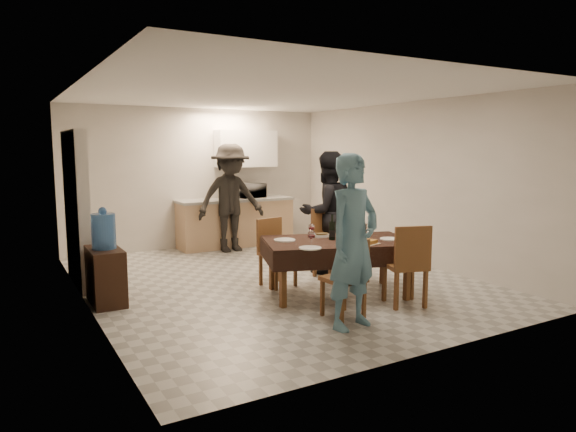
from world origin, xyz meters
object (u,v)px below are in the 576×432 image
object	(u,v)px
person_kitchen	(231,198)
person_near	(353,242)
savoury_tart	(363,242)
dining_table	(337,243)
water_pitcher	(362,231)
water_jug	(104,231)
person_far	(327,213)
microwave	(252,191)
console	(106,276)
wine_bottle	(332,227)

from	to	relation	value
person_kitchen	person_near	bearing A→B (deg)	-96.71
savoury_tart	dining_table	bearing A→B (deg)	104.74
water_pitcher	person_near	bearing A→B (deg)	-131.99
water_jug	person_kitchen	bearing A→B (deg)	39.87
water_pitcher	water_jug	bearing A→B (deg)	159.04
water_pitcher	person_far	bearing A→B (deg)	79.70
dining_table	water_jug	bearing A→B (deg)	176.42
savoury_tart	microwave	distance (m)	4.12
console	person_near	size ratio (longest dim) A/B	0.40
water_pitcher	person_far	world-z (taller)	person_far
water_jug	person_far	world-z (taller)	person_far
microwave	person_far	xyz separation A→B (m)	(-0.04, -2.65, -0.14)
wine_bottle	water_pitcher	size ratio (longest dim) A/B	1.72
savoury_tart	microwave	world-z (taller)	microwave
wine_bottle	console	bearing A→B (deg)	158.01
microwave	person_far	bearing A→B (deg)	89.12
person_far	person_kitchen	world-z (taller)	person_kitchen
water_pitcher	microwave	xyz separation A→B (m)	(0.24, 3.75, 0.24)
water_jug	wine_bottle	xyz separation A→B (m)	(2.58, -1.04, -0.01)
person_kitchen	person_far	bearing A→B (deg)	-74.91
person_near	dining_table	bearing A→B (deg)	50.16
water_pitcher	wine_bottle	bearing A→B (deg)	165.96
wine_bottle	person_far	bearing A→B (deg)	59.04
wine_bottle	savoury_tart	bearing A→B (deg)	-70.77
savoury_tart	wine_bottle	bearing A→B (deg)	109.23
console	wine_bottle	distance (m)	2.83
dining_table	water_pitcher	size ratio (longest dim) A/B	10.94
dining_table	water_jug	size ratio (longest dim) A/B	4.90
dining_table	microwave	xyz separation A→B (m)	(0.59, 3.70, 0.37)
person_kitchen	console	bearing A→B (deg)	-140.13
water_jug	person_near	xyz separation A→B (m)	(2.08, -2.14, 0.02)
console	savoury_tart	world-z (taller)	savoury_tart
water_pitcher	microwave	distance (m)	3.77
person_near	savoury_tart	bearing A→B (deg)	33.67
wine_bottle	water_pitcher	world-z (taller)	wine_bottle
person_far	savoury_tart	bearing A→B (deg)	74.42
person_far	water_jug	bearing A→B (deg)	1.13
wine_bottle	person_far	size ratio (longest dim) A/B	0.18
console	water_pitcher	xyz separation A→B (m)	(2.98, -1.14, 0.47)
water_jug	person_far	bearing A→B (deg)	-0.75
water_jug	person_near	world-z (taller)	person_near
dining_table	microwave	world-z (taller)	microwave
wine_bottle	person_near	world-z (taller)	person_near
water_jug	microwave	distance (m)	4.15
water_jug	wine_bottle	distance (m)	2.78
console	microwave	distance (m)	4.21
person_kitchen	water_jug	bearing A→B (deg)	-140.13
dining_table	console	distance (m)	2.87
console	water_pitcher	size ratio (longest dim) A/B	3.85
console	microwave	world-z (taller)	microwave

